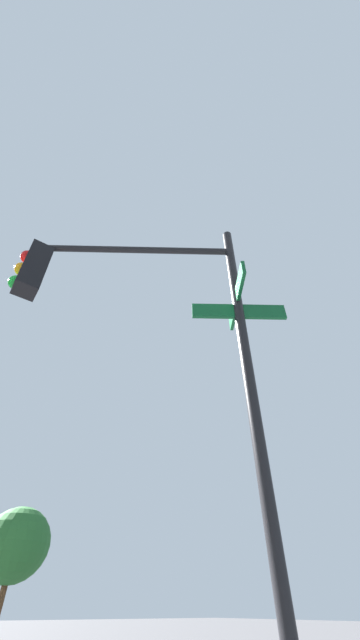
% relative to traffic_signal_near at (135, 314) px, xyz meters
% --- Properties ---
extents(traffic_signal_near, '(2.01, 2.87, 5.40)m').
position_rel_traffic_signal_near_xyz_m(traffic_signal_near, '(0.00, 0.00, 0.00)').
color(traffic_signal_near, black).
rests_on(traffic_signal_near, ground_plane).
extents(street_tree, '(2.77, 2.77, 4.68)m').
position_rel_traffic_signal_near_xyz_m(street_tree, '(15.12, -2.59, -0.53)').
color(street_tree, '#4C331E').
rests_on(street_tree, ground_plane).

